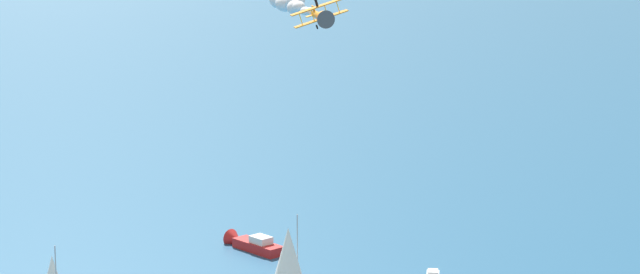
# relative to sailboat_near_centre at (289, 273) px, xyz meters

# --- Properties ---
(sailboat_near_centre) EXTENTS (9.15, 9.60, 13.37)m
(sailboat_near_centre) POSITION_rel_sailboat_near_centre_xyz_m (0.00, 0.00, 0.00)
(sailboat_near_centre) COLOR #33704C
(sailboat_near_centre) RESTS_ON ground_plane
(motorboat_inshore) EXTENTS (10.64, 7.82, 3.11)m
(motorboat_inshore) POSITION_rel_sailboat_near_centre_xyz_m (14.53, -27.36, -5.26)
(motorboat_inshore) COLOR #B21E1E
(motorboat_inshore) RESTS_ON ground_plane
(biplane_lead) EXTENTS (7.09, 7.09, 3.90)m
(biplane_lead) POSITION_rel_sailboat_near_centre_xyz_m (-0.74, -11.30, 30.69)
(biplane_lead) COLOR orange
(wingwalker_lead) EXTENTS (1.32, 0.79, 1.51)m
(wingwalker_lead) POSITION_rel_sailboat_near_centre_xyz_m (-0.21, -10.98, 32.75)
(wingwalker_lead) COLOR black
(smoke_trail_lead) EXTENTS (13.25, 20.40, 3.73)m
(smoke_trail_lead) POSITION_rel_sailboat_near_centre_xyz_m (8.99, -28.08, 30.54)
(smoke_trail_lead) COLOR silver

